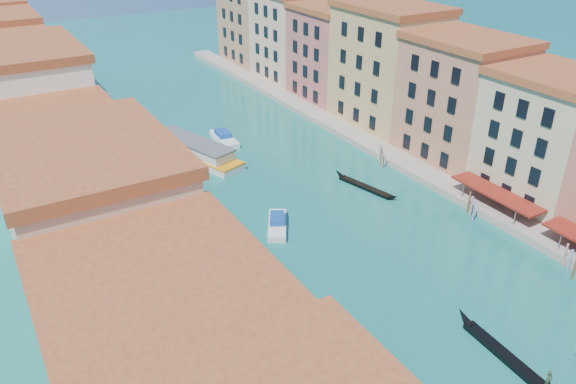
# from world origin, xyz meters

# --- Properties ---
(left_bank_palazzos) EXTENTS (12.80, 128.40, 21.00)m
(left_bank_palazzos) POSITION_xyz_m (-26.00, 64.68, 9.71)
(left_bank_palazzos) COLOR beige
(left_bank_palazzos) RESTS_ON ground
(right_bank_palazzos) EXTENTS (12.80, 128.40, 21.00)m
(right_bank_palazzos) POSITION_xyz_m (30.00, 65.00, 9.75)
(right_bank_palazzos) COLOR brown
(right_bank_palazzos) RESTS_ON ground
(quay) EXTENTS (4.00, 140.00, 1.00)m
(quay) POSITION_xyz_m (22.00, 65.00, 0.50)
(quay) COLOR gray
(quay) RESTS_ON ground
(mooring_poles_right) EXTENTS (1.44, 54.24, 3.20)m
(mooring_poles_right) POSITION_xyz_m (19.10, 28.80, 1.30)
(mooring_poles_right) COLOR brown
(mooring_poles_right) RESTS_ON ground
(vaporetto_far) EXTENTS (9.94, 19.57, 2.85)m
(vaporetto_far) POSITION_xyz_m (-4.28, 75.48, 1.28)
(vaporetto_far) COLOR silver
(vaporetto_far) RESTS_ON ground
(gondola_fore) EXTENTS (1.83, 12.96, 2.58)m
(gondola_fore) POSITION_xyz_m (2.93, 20.37, 0.44)
(gondola_fore) COLOR black
(gondola_fore) RESTS_ON ground
(gondola_far) EXTENTS (3.50, 11.40, 1.63)m
(gondola_far) POSITION_xyz_m (12.29, 53.27, 0.33)
(gondola_far) COLOR black
(gondola_far) RESTS_ON ground
(motorboat_mid) EXTENTS (5.36, 7.03, 1.43)m
(motorboat_mid) POSITION_xyz_m (-3.45, 50.17, 0.55)
(motorboat_mid) COLOR silver
(motorboat_mid) RESTS_ON ground
(motorboat_far) EXTENTS (3.04, 8.01, 1.63)m
(motorboat_far) POSITION_xyz_m (2.57, 78.76, 0.63)
(motorboat_far) COLOR white
(motorboat_far) RESTS_ON ground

